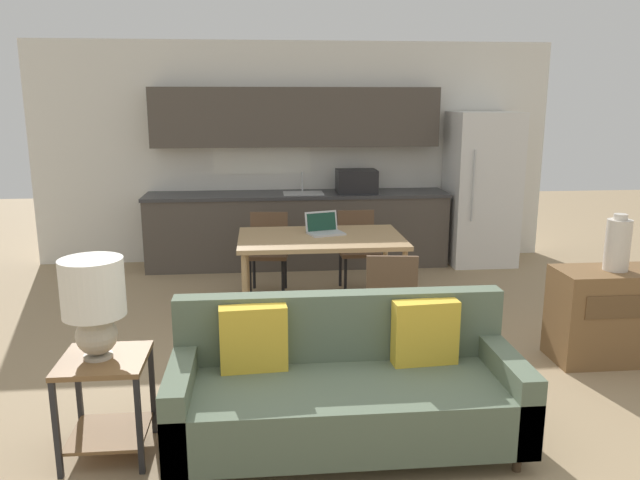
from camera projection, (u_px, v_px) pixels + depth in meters
name	position (u px, v px, depth m)	size (l,w,h in m)	color
ground_plane	(343.00, 458.00, 3.59)	(20.00, 20.00, 0.00)	#9E8460
wall_back	(295.00, 153.00, 7.78)	(6.40, 0.07, 2.70)	silver
kitchen_counter	(298.00, 197.00, 7.61)	(3.65, 0.65, 2.15)	#4C443D
refrigerator	(481.00, 189.00, 7.68)	(0.79, 0.76, 1.86)	white
dining_table	(321.00, 243.00, 5.76)	(1.51, 0.97, 0.78)	tan
couch	(345.00, 388.00, 3.71)	(2.03, 0.80, 0.86)	#3D2D1E
side_table	(106.00, 390.00, 3.55)	(0.48, 0.48, 0.60)	brown
table_lamp	(94.00, 299.00, 3.44)	(0.35, 0.35, 0.57)	#B2A893
credenza	(621.00, 315.00, 4.88)	(1.07, 0.45, 0.74)	brown
vase	(618.00, 244.00, 4.74)	(0.18, 0.18, 0.44)	beige
dining_chair_near_right	(390.00, 296.00, 5.00)	(0.47, 0.47, 0.84)	brown
dining_chair_far_right	(358.00, 246.00, 6.70)	(0.43, 0.43, 0.84)	brown
dining_chair_far_left	(268.00, 248.00, 6.60)	(0.46, 0.46, 0.84)	brown
laptop	(324.00, 228.00, 5.87)	(0.38, 0.34, 0.20)	#B7BABC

